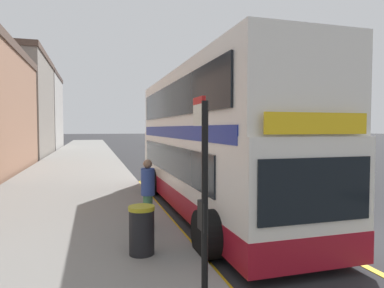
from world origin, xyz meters
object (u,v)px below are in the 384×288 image
Objects in this scene: bus_stop_sign at (203,188)px; litter_bin at (142,230)px; double_decker_bus at (208,146)px; parked_car_black_far at (216,153)px; parked_car_black_across at (157,141)px; pedestrian_further_back at (148,191)px.

litter_bin is (-0.52, 2.31, -1.21)m from bus_stop_sign.
double_decker_bus reaches higher than bus_stop_sign.
parked_car_black_far is (5.18, 13.14, -1.26)m from double_decker_bus.
parked_car_black_far and parked_car_black_across have the same top height.
parked_car_black_far is 18.56m from litter_bin.
bus_stop_sign is at bearing -77.31° from litter_bin.
double_decker_bus is 4.76m from litter_bin.
bus_stop_sign is at bearing -113.29° from parked_car_black_far.
bus_stop_sign is 2.66m from litter_bin.
double_decker_bus is at bearing 70.24° from bus_stop_sign.
parked_car_black_far is 1.00× the size of parked_car_black_across.
pedestrian_further_back is at bearing 91.87° from bus_stop_sign.
parked_car_black_far is 16.87m from pedestrian_further_back.
double_decker_bus is 6.36m from bus_stop_sign.
bus_stop_sign is at bearing -98.11° from parked_car_black_across.
parked_car_black_far is 2.43× the size of pedestrian_further_back.
litter_bin is (-2.67, -3.67, -1.44)m from double_decker_bus.
bus_stop_sign is (-2.15, -5.98, -0.23)m from double_decker_bus.
pedestrian_further_back is (-2.28, -1.99, -0.98)m from double_decker_bus.
bus_stop_sign is at bearing -109.76° from double_decker_bus.
double_decker_bus is 14.18m from parked_car_black_far.
pedestrian_further_back is 1.80× the size of litter_bin.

